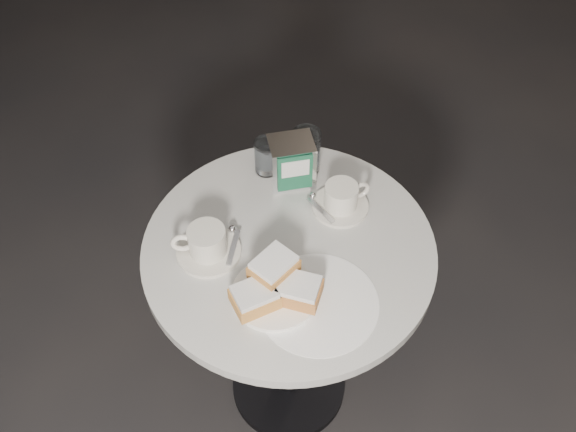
{
  "coord_description": "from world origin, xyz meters",
  "views": [
    {
      "loc": [
        -0.1,
        -0.93,
        1.95
      ],
      "look_at": [
        0.0,
        0.02,
        0.83
      ],
      "focal_mm": 40.0,
      "sensor_mm": 36.0,
      "label": 1
    }
  ],
  "objects_px": {
    "coffee_cup_left": "(207,244)",
    "beignet_plate": "(275,288)",
    "water_glass_left": "(266,157)",
    "coffee_cup_right": "(341,198)",
    "cafe_table": "(289,292)",
    "napkin_dispenser": "(291,162)",
    "water_glass_right": "(306,152)"
  },
  "relations": [
    {
      "from": "water_glass_right",
      "to": "cafe_table",
      "type": "bearing_deg",
      "value": -105.54
    },
    {
      "from": "beignet_plate",
      "to": "water_glass_right",
      "type": "height_order",
      "value": "water_glass_right"
    },
    {
      "from": "beignet_plate",
      "to": "coffee_cup_left",
      "type": "relative_size",
      "value": 1.31
    },
    {
      "from": "cafe_table",
      "to": "coffee_cup_right",
      "type": "xyz_separation_m",
      "value": [
        0.14,
        0.11,
        0.23
      ]
    },
    {
      "from": "cafe_table",
      "to": "beignet_plate",
      "type": "xyz_separation_m",
      "value": [
        -0.04,
        -0.14,
        0.23
      ]
    },
    {
      "from": "beignet_plate",
      "to": "napkin_dispenser",
      "type": "height_order",
      "value": "napkin_dispenser"
    },
    {
      "from": "cafe_table",
      "to": "water_glass_right",
      "type": "height_order",
      "value": "water_glass_right"
    },
    {
      "from": "cafe_table",
      "to": "water_glass_left",
      "type": "relative_size",
      "value": 7.59
    },
    {
      "from": "coffee_cup_right",
      "to": "napkin_dispenser",
      "type": "xyz_separation_m",
      "value": [
        -0.11,
        0.11,
        0.03
      ]
    },
    {
      "from": "cafe_table",
      "to": "beignet_plate",
      "type": "distance_m",
      "value": 0.28
    },
    {
      "from": "beignet_plate",
      "to": "water_glass_left",
      "type": "relative_size",
      "value": 2.18
    },
    {
      "from": "coffee_cup_left",
      "to": "water_glass_left",
      "type": "relative_size",
      "value": 1.66
    },
    {
      "from": "cafe_table",
      "to": "coffee_cup_left",
      "type": "bearing_deg",
      "value": -179.63
    },
    {
      "from": "cafe_table",
      "to": "napkin_dispenser",
      "type": "xyz_separation_m",
      "value": [
        0.03,
        0.21,
        0.26
      ]
    },
    {
      "from": "water_glass_left",
      "to": "coffee_cup_left",
      "type": "bearing_deg",
      "value": -121.59
    },
    {
      "from": "water_glass_left",
      "to": "cafe_table",
      "type": "bearing_deg",
      "value": -82.95
    },
    {
      "from": "water_glass_left",
      "to": "water_glass_right",
      "type": "relative_size",
      "value": 0.81
    },
    {
      "from": "napkin_dispenser",
      "to": "water_glass_left",
      "type": "bearing_deg",
      "value": 138.97
    },
    {
      "from": "cafe_table",
      "to": "beignet_plate",
      "type": "bearing_deg",
      "value": -107.6
    },
    {
      "from": "water_glass_left",
      "to": "napkin_dispenser",
      "type": "relative_size",
      "value": 0.76
    },
    {
      "from": "coffee_cup_right",
      "to": "cafe_table",
      "type": "bearing_deg",
      "value": -158.68
    },
    {
      "from": "cafe_table",
      "to": "napkin_dispenser",
      "type": "distance_m",
      "value": 0.34
    },
    {
      "from": "coffee_cup_left",
      "to": "beignet_plate",
      "type": "bearing_deg",
      "value": -43.25
    },
    {
      "from": "napkin_dispenser",
      "to": "coffee_cup_left",
      "type": "bearing_deg",
      "value": -141.35
    },
    {
      "from": "beignet_plate",
      "to": "water_glass_right",
      "type": "xyz_separation_m",
      "value": [
        0.11,
        0.39,
        0.02
      ]
    },
    {
      "from": "cafe_table",
      "to": "napkin_dispenser",
      "type": "relative_size",
      "value": 5.75
    },
    {
      "from": "water_glass_right",
      "to": "coffee_cup_left",
      "type": "bearing_deg",
      "value": -135.73
    },
    {
      "from": "cafe_table",
      "to": "water_glass_left",
      "type": "height_order",
      "value": "water_glass_left"
    },
    {
      "from": "beignet_plate",
      "to": "water_glass_right",
      "type": "distance_m",
      "value": 0.41
    },
    {
      "from": "cafe_table",
      "to": "water_glass_left",
      "type": "xyz_separation_m",
      "value": [
        -0.03,
        0.26,
        0.25
      ]
    },
    {
      "from": "beignet_plate",
      "to": "coffee_cup_right",
      "type": "bearing_deg",
      "value": 53.25
    },
    {
      "from": "water_glass_right",
      "to": "napkin_dispenser",
      "type": "bearing_deg",
      "value": -137.39
    }
  ]
}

